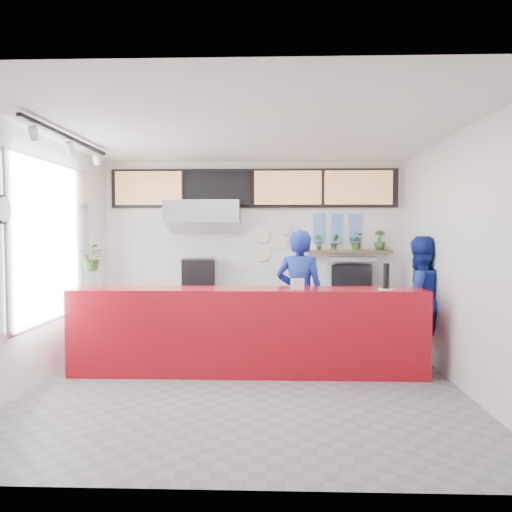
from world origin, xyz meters
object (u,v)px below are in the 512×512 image
at_px(espresso_machine, 352,277).
at_px(staff_right, 419,300).
at_px(service_counter, 247,331).
at_px(panini_oven, 198,274).
at_px(staff_center, 300,296).
at_px(pepper_mill, 386,276).

xyz_separation_m(espresso_machine, staff_right, (0.72, -1.23, -0.21)).
relative_size(service_counter, panini_oven, 8.51).
bearing_deg(staff_right, service_counter, 1.14).
relative_size(espresso_machine, staff_center, 0.33).
bearing_deg(staff_right, staff_center, -14.10).
bearing_deg(pepper_mill, espresso_machine, 93.67).
height_order(panini_oven, espresso_machine, panini_oven).
relative_size(service_counter, pepper_mill, 14.29).
xyz_separation_m(staff_center, staff_right, (1.63, -0.05, -0.05)).
xyz_separation_m(service_counter, espresso_machine, (1.61, 1.80, 0.54)).
relative_size(panini_oven, pepper_mill, 1.68).
height_order(panini_oven, staff_right, staff_right).
height_order(staff_center, pepper_mill, staff_center).
bearing_deg(staff_right, espresso_machine, -72.36).
height_order(service_counter, panini_oven, panini_oven).
xyz_separation_m(espresso_machine, staff_center, (-0.91, -1.19, -0.17)).
bearing_deg(service_counter, staff_center, 41.09).
bearing_deg(staff_center, pepper_mill, 163.40).
bearing_deg(service_counter, espresso_machine, 48.12).
bearing_deg(espresso_machine, pepper_mill, -69.74).
bearing_deg(staff_center, service_counter, 58.61).
distance_m(staff_center, pepper_mill, 1.30).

